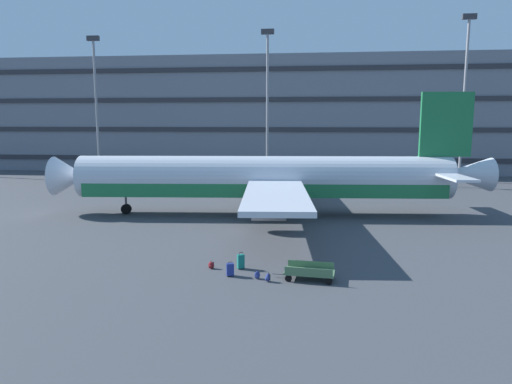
{
  "coord_description": "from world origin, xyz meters",
  "views": [
    {
      "loc": [
        5.7,
        -40.01,
        8.26
      ],
      "look_at": [
        1.83,
        -5.76,
        3.0
      ],
      "focal_mm": 32.56,
      "sensor_mm": 36.0,
      "label": 1
    }
  ],
  "objects": [
    {
      "name": "baggage_cart",
      "position": [
        5.86,
        -16.36,
        0.43
      ],
      "size": [
        3.35,
        1.55,
        0.82
      ],
      "color": "#4C724C",
      "rests_on": "ground_plane"
    },
    {
      "name": "airliner",
      "position": [
        2.2,
        0.48,
        3.24
      ],
      "size": [
        38.61,
        31.24,
        10.74
      ],
      "color": "silver",
      "rests_on": "ground_plane"
    },
    {
      "name": "light_mast_center_right",
      "position": [
        26.49,
        26.55,
        12.83
      ],
      "size": [
        1.8,
        0.5,
        22.26
      ],
      "color": "gray",
      "rests_on": "ground_plane"
    },
    {
      "name": "light_mast_left",
      "position": [
        -25.58,
        26.55,
        11.92
      ],
      "size": [
        1.8,
        0.5,
        20.5
      ],
      "color": "gray",
      "rests_on": "ground_plane"
    },
    {
      "name": "backpack_laid_flat",
      "position": [
        3.7,
        -16.94,
        0.22
      ],
      "size": [
        0.33,
        0.36,
        0.51
      ],
      "color": "navy",
      "rests_on": "ground_plane"
    },
    {
      "name": "suitcase_large",
      "position": [
        1.61,
        -16.28,
        0.38
      ],
      "size": [
        0.46,
        0.37,
        0.82
      ],
      "color": "navy",
      "rests_on": "ground_plane"
    },
    {
      "name": "backpack_purple",
      "position": [
        3.11,
        -16.57,
        0.2
      ],
      "size": [
        0.36,
        0.33,
        0.47
      ],
      "color": "navy",
      "rests_on": "ground_plane"
    },
    {
      "name": "suitcase_upright",
      "position": [
        2.0,
        -14.98,
        0.44
      ],
      "size": [
        0.45,
        0.4,
        1.0
      ],
      "color": "#147266",
      "rests_on": "ground_plane"
    },
    {
      "name": "light_mast_center_left",
      "position": [
        -0.2,
        26.55,
        12.13
      ],
      "size": [
        1.8,
        0.5,
        20.9
      ],
      "color": "gray",
      "rests_on": "ground_plane"
    },
    {
      "name": "ground_plane",
      "position": [
        0.0,
        0.0,
        0.0
      ],
      "size": [
        600.0,
        600.0,
        0.0
      ],
      "primitive_type": "plane",
      "color": "#424449"
    },
    {
      "name": "backpack_silver",
      "position": [
        0.33,
        -15.14,
        0.19
      ],
      "size": [
        0.4,
        0.35,
        0.45
      ],
      "color": "maroon",
      "rests_on": "ground_plane"
    },
    {
      "name": "terminal_structure",
      "position": [
        0.0,
        43.62,
        9.31
      ],
      "size": [
        176.18,
        20.33,
        18.62
      ],
      "color": "slate",
      "rests_on": "ground_plane"
    }
  ]
}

